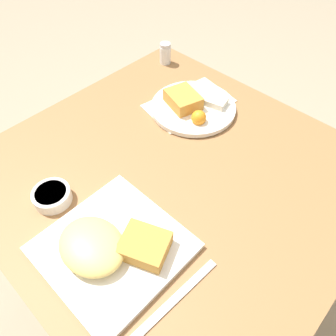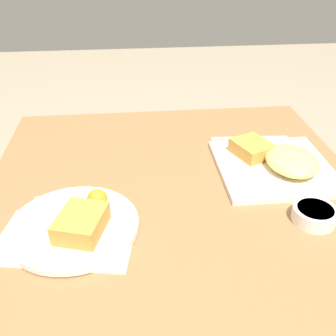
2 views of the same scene
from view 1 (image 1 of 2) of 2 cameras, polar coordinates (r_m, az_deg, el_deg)
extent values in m
plane|color=gray|center=(1.48, 0.50, -18.87)|extent=(8.00, 8.00, 0.00)
cube|color=olive|center=(0.86, 0.81, -1.08)|extent=(0.91, 0.89, 0.04)
cylinder|color=brown|center=(1.28, -25.40, -11.55)|extent=(0.05, 0.05, 0.69)
cylinder|color=brown|center=(1.51, -0.34, 6.22)|extent=(0.05, 0.05, 0.69)
cylinder|color=brown|center=(1.30, 26.27, -11.07)|extent=(0.05, 0.05, 0.69)
cube|color=beige|center=(1.05, 3.68, 11.17)|extent=(0.21, 0.29, 0.00)
cube|color=white|center=(0.73, -9.53, -13.49)|extent=(0.28, 0.28, 0.01)
ellipsoid|color=#EFCC6B|center=(0.71, -13.13, -13.03)|extent=(0.15, 0.12, 0.04)
cube|color=#C68938|center=(0.69, -4.11, -13.30)|extent=(0.12, 0.11, 0.04)
cylinder|color=white|center=(1.02, 4.42, 10.51)|extent=(0.26, 0.26, 0.01)
cube|color=#C68938|center=(1.01, 2.64, 11.86)|extent=(0.12, 0.11, 0.04)
cube|color=beige|center=(1.03, 6.98, 11.87)|extent=(0.13, 0.08, 0.02)
sphere|color=orange|center=(0.96, 5.37, 8.71)|extent=(0.04, 0.04, 0.04)
cylinder|color=white|center=(0.83, -19.54, -4.63)|extent=(0.09, 0.09, 0.03)
cylinder|color=beige|center=(0.82, -19.78, -4.06)|extent=(0.07, 0.07, 0.00)
cylinder|color=white|center=(1.23, -0.48, 19.11)|extent=(0.04, 0.04, 0.06)
cylinder|color=white|center=(1.24, -0.47, 18.55)|extent=(0.03, 0.03, 0.03)
cylinder|color=silver|center=(1.21, -0.49, 20.63)|extent=(0.04, 0.04, 0.01)
cube|color=silver|center=(0.68, 1.31, -21.79)|extent=(0.03, 0.22, 0.00)
camera|label=2|loc=(1.23, -28.74, 39.10)|focal=42.00mm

